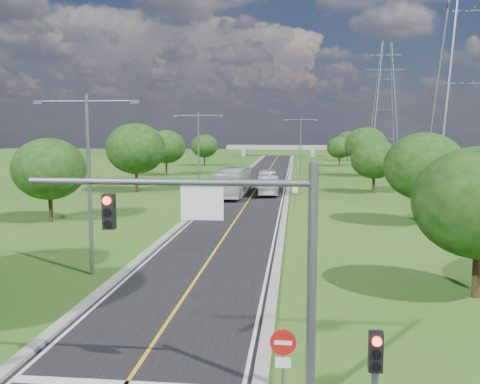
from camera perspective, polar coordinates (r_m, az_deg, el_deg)
The scene contains 26 objects.
ground at distance 76.77m, azimuth 2.03°, elevation 0.73°, with size 260.00×260.00×0.00m, color #244714.
road at distance 82.72m, azimuth 2.32°, elevation 1.19°, with size 8.00×150.00×0.06m, color black.
curb_left at distance 83.09m, azimuth -0.60°, elevation 1.28°, with size 0.50×150.00×0.22m, color gray.
curb_right at distance 82.55m, azimuth 5.27°, elevation 1.21°, with size 0.50×150.00×0.22m, color gray.
signal_mast at distance 15.58m, azimuth -0.09°, elevation -5.22°, with size 8.54×0.33×7.20m.
signal_pole_right at distance 13.60m, azimuth 14.19°, elevation -18.75°, with size 0.32×0.31×3.48m.
do_not_enter_right at distance 15.96m, azimuth 4.62°, elevation -16.78°, with size 0.76×0.11×2.50m.
speed_limit_sign at distance 54.53m, azimuth 5.87°, elevation -0.11°, with size 0.55×0.09×2.40m.
overpass at distance 156.34m, azimuth 4.10°, elevation 4.71°, with size 30.00×3.00×3.20m.
streetlight_near_left at distance 30.41m, azimuth -15.83°, elevation 2.40°, with size 5.90×0.25×10.00m.
streetlight_mid_left at distance 62.22m, azimuth -4.46°, elevation 4.77°, with size 5.90×0.25×10.00m.
streetlight_far_right at distance 94.17m, azimuth 6.48°, elevation 5.44°, with size 5.90×0.25×10.00m.
power_tower_near at distance 58.87m, azimuth 23.00°, elevation 12.00°, with size 9.00×6.40×28.00m.
power_tower_far at distance 132.90m, azimuth 15.18°, elevation 9.12°, with size 9.00×6.40×28.00m.
tree_lb at distance 49.15m, azimuth -19.70°, elevation 2.33°, with size 6.30×6.30×7.33m.
tree_lc at distance 69.24m, azimuth -11.06°, elevation 4.57°, with size 7.56×7.56×8.79m.
tree_ld at distance 92.92m, azimuth -7.89°, elevation 4.79°, with size 6.72×6.72×7.82m.
tree_le at distance 115.92m, azimuth -3.82°, elevation 4.93°, with size 5.88×5.88×6.84m.
tree_ra at distance 27.78m, azimuth 24.21°, elevation -1.04°, with size 6.30×6.30×7.33m.
tree_rb at distance 47.48m, azimuth 19.05°, elevation 2.59°, with size 6.72×6.72×7.82m.
tree_rc at distance 68.94m, azimuth 14.13°, elevation 3.45°, with size 5.88×5.88×6.84m.
tree_rd at distance 92.93m, azimuth 13.31°, elevation 4.87°, with size 7.14×7.14×8.30m.
tree_re at distance 116.58m, azimuth 10.59°, elevation 4.69°, with size 5.46×5.46×6.35m.
tree_rf at distance 136.78m, azimuth 11.40°, elevation 5.23°, with size 6.30×6.30×7.33m.
bus_outbound at distance 66.28m, azimuth 2.97°, elevation 1.01°, with size 2.33×9.96×2.78m, color silver.
bus_inbound at distance 63.91m, azimuth -0.70°, elevation 1.09°, with size 2.87×12.25×3.41m, color beige.
Camera 1 is at (5.31, -16.15, 8.16)m, focal length 40.00 mm.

